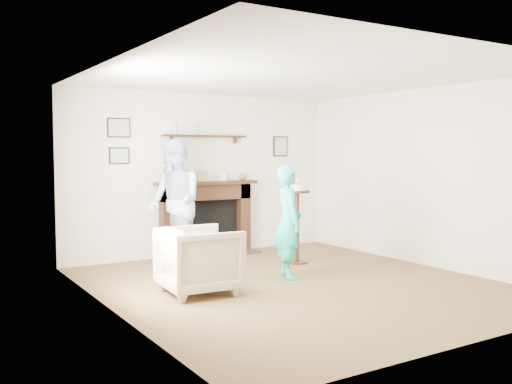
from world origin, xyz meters
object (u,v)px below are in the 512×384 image
at_px(pedestal_table, 297,212).
at_px(man, 175,266).
at_px(woman, 288,278).
at_px(armchair, 200,293).

bearing_deg(pedestal_table, man, 155.85).
distance_m(woman, pedestal_table, 1.24).
height_order(man, woman, man).
height_order(armchair, woman, woman).
relative_size(armchair, pedestal_table, 0.69).
bearing_deg(woman, armchair, 111.91).
distance_m(man, woman, 1.72).
bearing_deg(armchair, pedestal_table, -63.02).
distance_m(armchair, woman, 1.31).
relative_size(woman, pedestal_table, 1.19).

